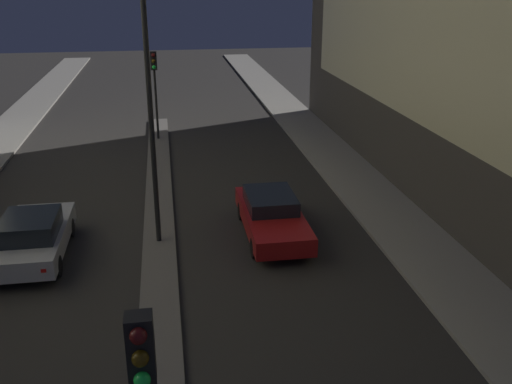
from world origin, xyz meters
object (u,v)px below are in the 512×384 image
(street_lamp, at_px, (146,38))
(car_right_lane, at_px, (272,215))
(traffic_light_mid, at_px, (155,76))
(car_left_lane, at_px, (34,236))

(street_lamp, height_order, car_right_lane, street_lamp)
(street_lamp, bearing_deg, traffic_light_mid, 90.00)
(car_left_lane, xyz_separation_m, car_right_lane, (7.47, 0.54, -0.04))
(traffic_light_mid, relative_size, car_right_lane, 0.93)
(car_right_lane, bearing_deg, traffic_light_mid, 106.90)
(traffic_light_mid, distance_m, car_left_lane, 13.62)
(car_right_lane, bearing_deg, car_left_lane, -175.85)
(car_right_lane, bearing_deg, street_lamp, -177.94)
(car_left_lane, height_order, car_right_lane, car_left_lane)
(traffic_light_mid, relative_size, street_lamp, 0.49)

